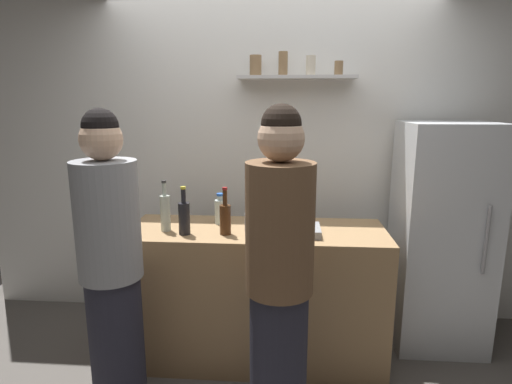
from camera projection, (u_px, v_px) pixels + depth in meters
back_wall_assembly at (271, 158)px, 3.35m from camera, size 4.80×0.32×2.60m
refrigerator at (441, 236)px, 2.97m from camera, size 0.61×0.60×1.62m
counter at (256, 294)px, 2.84m from camera, size 1.71×0.61×0.93m
baking_pan at (293, 230)px, 2.64m from camera, size 0.34×0.24×0.05m
utensil_holder at (253, 223)px, 2.65m from camera, size 0.11×0.11×0.21m
wine_bottle_dark_glass at (184, 217)px, 2.61m from camera, size 0.07×0.07×0.31m
wine_bottle_pale_glass at (165, 212)px, 2.68m from camera, size 0.06×0.06×0.33m
wine_bottle_amber_glass at (225, 218)px, 2.62m from camera, size 0.07×0.07×0.30m
water_bottle_plastic at (220, 211)px, 2.85m from camera, size 0.08×0.08×0.21m
person_brown_jacket at (279, 281)px, 2.08m from camera, size 0.34×0.34×1.74m
person_grey_hoodie at (111, 269)px, 2.27m from camera, size 0.34×0.34×1.72m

